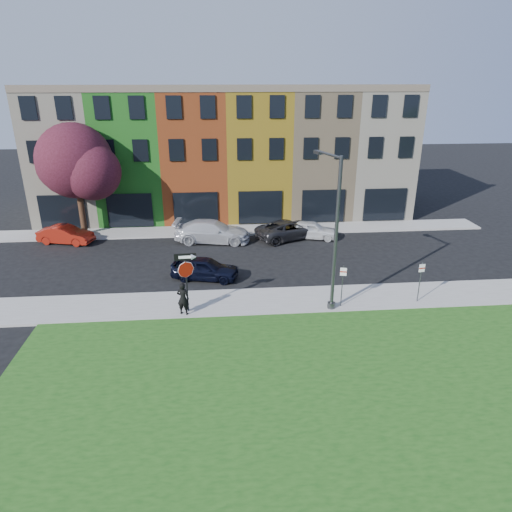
{
  "coord_description": "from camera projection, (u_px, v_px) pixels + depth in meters",
  "views": [
    {
      "loc": [
        -3.27,
        -18.23,
        11.08
      ],
      "look_at": [
        -1.37,
        4.0,
        2.24
      ],
      "focal_mm": 32.0,
      "sensor_mm": 36.0,
      "label": 1
    }
  ],
  "objects": [
    {
      "name": "stop_sign",
      "position": [
        186.0,
        270.0,
        22.07
      ],
      "size": [
        1.05,
        0.12,
        3.06
      ],
      "rotation": [
        0.0,
        0.0,
        0.06
      ],
      "color": "black",
      "rests_on": "sidewalk_near"
    },
    {
      "name": "parked_car_white",
      "position": [
        312.0,
        230.0,
        33.18
      ],
      "size": [
        3.32,
        4.48,
        1.28
      ],
      "primitive_type": "imported",
      "rotation": [
        0.0,
        0.0,
        1.32
      ],
      "color": "white",
      "rests_on": "ground"
    },
    {
      "name": "parking_sign_b",
      "position": [
        421.0,
        277.0,
        23.31
      ],
      "size": [
        0.32,
        0.1,
        2.19
      ],
      "rotation": [
        0.0,
        0.0,
        0.13
      ],
      "color": "#404245",
      "rests_on": "sidewalk_near"
    },
    {
      "name": "parked_car_dark",
      "position": [
        289.0,
        229.0,
        33.13
      ],
      "size": [
        5.81,
        6.54,
        1.36
      ],
      "primitive_type": "imported",
      "rotation": [
        0.0,
        0.0,
        1.97
      ],
      "color": "black",
      "rests_on": "ground"
    },
    {
      "name": "parked_car_silver",
      "position": [
        212.0,
        231.0,
        32.41
      ],
      "size": [
        3.65,
        5.97,
        1.56
      ],
      "primitive_type": "imported",
      "rotation": [
        0.0,
        0.0,
        1.43
      ],
      "color": "#BBBCC1",
      "rests_on": "ground"
    },
    {
      "name": "tree_purple",
      "position": [
        77.0,
        163.0,
        32.13
      ],
      "size": [
        6.31,
        5.52,
        8.03
      ],
      "color": "black",
      "rests_on": "sidewalk_far"
    },
    {
      "name": "man",
      "position": [
        183.0,
        299.0,
        22.23
      ],
      "size": [
        0.84,
        0.75,
        1.69
      ],
      "primitive_type": "imported",
      "rotation": [
        0.0,
        0.0,
        2.84
      ],
      "color": "black",
      "rests_on": "sidewalk_near"
    },
    {
      "name": "sedan_near",
      "position": [
        205.0,
        268.0,
        26.49
      ],
      "size": [
        3.3,
        4.59,
        1.33
      ],
      "primitive_type": "imported",
      "rotation": [
        0.0,
        0.0,
        1.34
      ],
      "color": "black",
      "rests_on": "ground"
    },
    {
      "name": "parking_sign_a",
      "position": [
        343.0,
        281.0,
        22.81
      ],
      "size": [
        0.32,
        0.11,
        2.23
      ],
      "rotation": [
        0.0,
        0.0,
        -0.21
      ],
      "color": "#404245",
      "rests_on": "sidewalk_near"
    },
    {
      "name": "sidewalk_near",
      "position": [
        321.0,
        299.0,
        24.15
      ],
      "size": [
        40.0,
        3.0,
        0.12
      ],
      "primitive_type": "cube",
      "color": "gray",
      "rests_on": "ground"
    },
    {
      "name": "parked_car_red",
      "position": [
        66.0,
        235.0,
        32.17
      ],
      "size": [
        3.19,
        4.51,
        1.27
      ],
      "primitive_type": "imported",
      "rotation": [
        0.0,
        0.0,
        1.32
      ],
      "color": "maroon",
      "rests_on": "ground"
    },
    {
      "name": "street_lamp",
      "position": [
        334.0,
        235.0,
        21.89
      ],
      "size": [
        1.02,
        2.51,
        7.64
      ],
      "rotation": [
        0.0,
        0.0,
        0.3
      ],
      "color": "#404245",
      "rests_on": "sidewalk_near"
    },
    {
      "name": "sidewalk_far",
      "position": [
        223.0,
        230.0,
        34.87
      ],
      "size": [
        40.0,
        2.4,
        0.12
      ],
      "primitive_type": "cube",
      "color": "gray",
      "rests_on": "ground"
    },
    {
      "name": "rowhouse_block",
      "position": [
        226.0,
        153.0,
        38.82
      ],
      "size": [
        30.0,
        10.12,
        10.0
      ],
      "color": "beige",
      "rests_on": "ground"
    },
    {
      "name": "ground",
      "position": [
        293.0,
        331.0,
        21.23
      ],
      "size": [
        120.0,
        120.0,
        0.0
      ],
      "primitive_type": "plane",
      "color": "black",
      "rests_on": "ground"
    }
  ]
}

